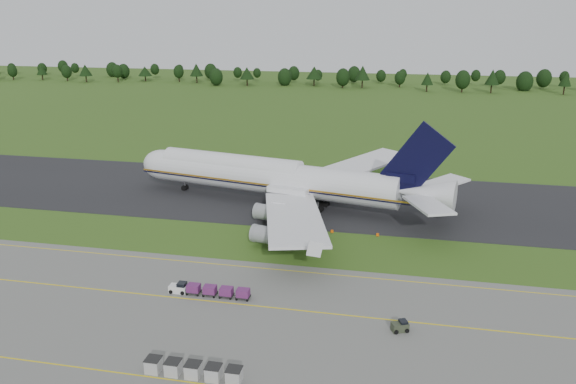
% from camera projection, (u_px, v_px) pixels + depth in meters
% --- Properties ---
extents(ground, '(600.00, 600.00, 0.00)m').
position_uv_depth(ground, '(281.00, 245.00, 99.40)').
color(ground, '#315319').
rests_on(ground, ground).
extents(apron, '(300.00, 52.00, 0.06)m').
position_uv_depth(apron, '(221.00, 354.00, 67.68)').
color(apron, '#63635F').
rests_on(apron, ground).
extents(taxiway, '(300.00, 40.00, 0.08)m').
position_uv_depth(taxiway, '(308.00, 196.00, 125.51)').
color(taxiway, black).
rests_on(taxiway, ground).
extents(apron_markings, '(300.00, 30.20, 0.01)m').
position_uv_depth(apron_markings, '(238.00, 323.00, 74.22)').
color(apron_markings, yellow).
rests_on(apron_markings, apron).
extents(tree_line, '(530.04, 23.48, 11.97)m').
position_uv_depth(tree_line, '(387.00, 77.00, 301.32)').
color(tree_line, black).
rests_on(tree_line, ground).
extents(aircraft, '(72.05, 68.57, 20.15)m').
position_uv_depth(aircraft, '(277.00, 177.00, 119.58)').
color(aircraft, white).
rests_on(aircraft, ground).
extents(baggage_train, '(12.19, 1.56, 1.50)m').
position_uv_depth(baggage_train, '(208.00, 290.00, 81.40)').
color(baggage_train, white).
rests_on(baggage_train, apron).
extents(utility_cart, '(2.43, 2.00, 1.16)m').
position_uv_depth(utility_cart, '(400.00, 327.00, 72.31)').
color(utility_cart, '#313827').
rests_on(utility_cart, apron).
extents(uld_row, '(11.33, 1.73, 1.71)m').
position_uv_depth(uld_row, '(193.00, 370.00, 63.15)').
color(uld_row, '#AAAAAA').
rests_on(uld_row, apron).
extents(edge_markers, '(17.37, 0.30, 0.60)m').
position_uv_depth(edge_markers, '(332.00, 231.00, 104.76)').
color(edge_markers, '#EC5807').
rests_on(edge_markers, ground).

